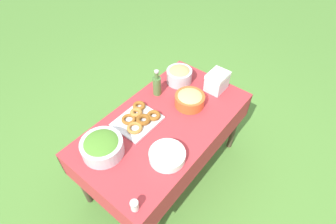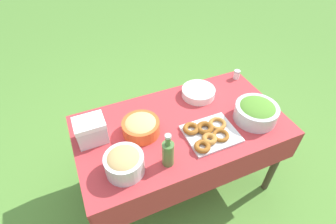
{
  "view_description": "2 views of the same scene",
  "coord_description": "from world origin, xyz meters",
  "px_view_note": "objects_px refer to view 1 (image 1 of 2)",
  "views": [
    {
      "loc": [
        1.01,
        0.84,
        2.18
      ],
      "look_at": [
        -0.04,
        -0.0,
        0.77
      ],
      "focal_mm": 28.0,
      "sensor_mm": 36.0,
      "label": 1
    },
    {
      "loc": [
        -0.56,
        -1.07,
        1.95
      ],
      "look_at": [
        -0.07,
        0.06,
        0.79
      ],
      "focal_mm": 28.0,
      "sensor_mm": 36.0,
      "label": 2
    }
  ],
  "objects_px": {
    "plate_stack": "(167,155)",
    "bread_bowl": "(179,75)",
    "olive_oil_bottle": "(157,85)",
    "pasta_bowl": "(190,99)",
    "salad_bowl": "(102,146)",
    "cooler_box": "(217,81)",
    "donut_platter": "(139,119)"
  },
  "relations": [
    {
      "from": "plate_stack",
      "to": "bread_bowl",
      "type": "height_order",
      "value": "bread_bowl"
    },
    {
      "from": "olive_oil_bottle",
      "to": "pasta_bowl",
      "type": "bearing_deg",
      "value": 102.49
    },
    {
      "from": "salad_bowl",
      "to": "cooler_box",
      "type": "height_order",
      "value": "cooler_box"
    },
    {
      "from": "plate_stack",
      "to": "bread_bowl",
      "type": "distance_m",
      "value": 0.81
    },
    {
      "from": "donut_platter",
      "to": "olive_oil_bottle",
      "type": "height_order",
      "value": "olive_oil_bottle"
    },
    {
      "from": "donut_platter",
      "to": "cooler_box",
      "type": "relative_size",
      "value": 1.89
    },
    {
      "from": "bread_bowl",
      "to": "olive_oil_bottle",
      "type": "bearing_deg",
      "value": -11.07
    },
    {
      "from": "bread_bowl",
      "to": "cooler_box",
      "type": "distance_m",
      "value": 0.33
    },
    {
      "from": "donut_platter",
      "to": "plate_stack",
      "type": "bearing_deg",
      "value": 71.36
    },
    {
      "from": "salad_bowl",
      "to": "bread_bowl",
      "type": "bearing_deg",
      "value": -176.6
    },
    {
      "from": "salad_bowl",
      "to": "cooler_box",
      "type": "bearing_deg",
      "value": 166.55
    },
    {
      "from": "plate_stack",
      "to": "olive_oil_bottle",
      "type": "distance_m",
      "value": 0.65
    },
    {
      "from": "cooler_box",
      "to": "pasta_bowl",
      "type": "bearing_deg",
      "value": -12.47
    },
    {
      "from": "olive_oil_bottle",
      "to": "bread_bowl",
      "type": "distance_m",
      "value": 0.24
    },
    {
      "from": "pasta_bowl",
      "to": "plate_stack",
      "type": "bearing_deg",
      "value": 19.85
    },
    {
      "from": "salad_bowl",
      "to": "pasta_bowl",
      "type": "xyz_separation_m",
      "value": [
        -0.74,
        0.18,
        -0.01
      ]
    },
    {
      "from": "salad_bowl",
      "to": "pasta_bowl",
      "type": "bearing_deg",
      "value": 166.16
    },
    {
      "from": "plate_stack",
      "to": "olive_oil_bottle",
      "type": "relative_size",
      "value": 1.03
    },
    {
      "from": "salad_bowl",
      "to": "cooler_box",
      "type": "distance_m",
      "value": 1.07
    },
    {
      "from": "donut_platter",
      "to": "bread_bowl",
      "type": "xyz_separation_m",
      "value": [
        -0.56,
        -0.04,
        0.05
      ]
    },
    {
      "from": "pasta_bowl",
      "to": "cooler_box",
      "type": "xyz_separation_m",
      "value": [
        -0.29,
        0.07,
        0.02
      ]
    },
    {
      "from": "olive_oil_bottle",
      "to": "cooler_box",
      "type": "height_order",
      "value": "olive_oil_bottle"
    },
    {
      "from": "plate_stack",
      "to": "olive_oil_bottle",
      "type": "xyz_separation_m",
      "value": [
        -0.45,
        -0.47,
        0.06
      ]
    },
    {
      "from": "donut_platter",
      "to": "olive_oil_bottle",
      "type": "bearing_deg",
      "value": -164.11
    },
    {
      "from": "salad_bowl",
      "to": "pasta_bowl",
      "type": "height_order",
      "value": "salad_bowl"
    },
    {
      "from": "salad_bowl",
      "to": "olive_oil_bottle",
      "type": "height_order",
      "value": "olive_oil_bottle"
    },
    {
      "from": "plate_stack",
      "to": "olive_oil_bottle",
      "type": "height_order",
      "value": "olive_oil_bottle"
    },
    {
      "from": "salad_bowl",
      "to": "plate_stack",
      "type": "xyz_separation_m",
      "value": [
        -0.23,
        0.37,
        -0.04
      ]
    },
    {
      "from": "salad_bowl",
      "to": "pasta_bowl",
      "type": "distance_m",
      "value": 0.76
    },
    {
      "from": "donut_platter",
      "to": "cooler_box",
      "type": "distance_m",
      "value": 0.73
    },
    {
      "from": "salad_bowl",
      "to": "bread_bowl",
      "type": "height_order",
      "value": "bread_bowl"
    },
    {
      "from": "plate_stack",
      "to": "cooler_box",
      "type": "relative_size",
      "value": 1.35
    }
  ]
}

